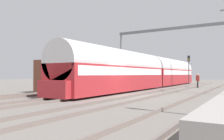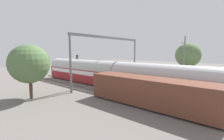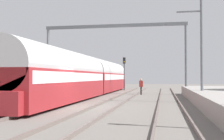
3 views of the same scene
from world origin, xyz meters
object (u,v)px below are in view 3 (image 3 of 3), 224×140
Objects in this scene: person_crossing at (141,85)px; catenary_gantry at (114,42)px; passenger_train at (90,76)px; freight_car at (20,82)px; railway_signal_far at (124,69)px.

catenary_gantry is at bearing -15.95° from person_crossing.
person_crossing is at bearing 23.45° from passenger_train.
freight_car is 7.51× the size of person_crossing.
railway_signal_far is (-3.17, 9.68, 2.00)m from person_crossing.
person_crossing is at bearing 45.62° from freight_car.
railway_signal_far is at bearing 80.84° from passenger_train.
freight_car is 12.52m from catenary_gantry.
passenger_train is at bearing 23.92° from person_crossing.
passenger_train reaches higher than freight_car.
person_crossing is at bearing -71.87° from railway_signal_far.
freight_car is 12.89m from person_crossing.
catenary_gantry is at bearing 57.91° from passenger_train.
railway_signal_far reaches higher than person_crossing.
railway_signal_far is at bearing 90.29° from catenary_gantry.
catenary_gantry is (0.04, -8.76, 2.85)m from railway_signal_far.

